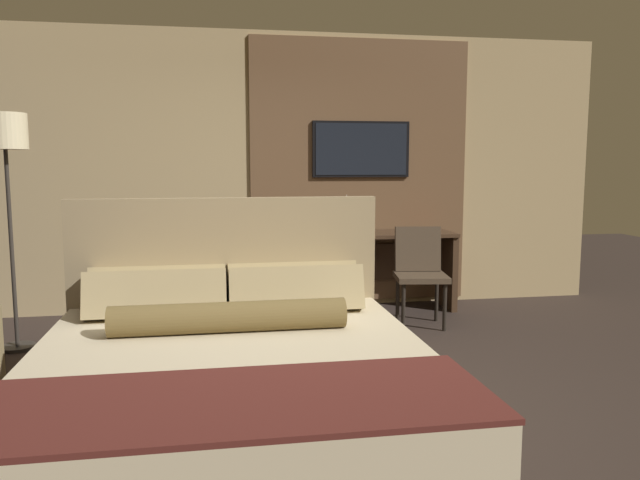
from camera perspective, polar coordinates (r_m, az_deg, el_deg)
name	(u,v)px	position (r m, az deg, el deg)	size (l,w,h in m)	color
ground_plane	(295,400)	(4.10, -2.29, -14.40)	(16.00, 16.00, 0.00)	#332823
wall_back_tv_panel	(274,172)	(6.41, -4.21, 6.19)	(7.20, 0.09, 2.80)	tan
bed	(232,384)	(3.39, -8.06, -12.91)	(2.04, 2.24, 1.27)	#33281E
desk	(365,258)	(6.35, 4.16, -1.64)	(1.78, 0.53, 0.80)	#422D1E
tv	(361,149)	(6.49, 3.78, 8.28)	(1.02, 0.04, 0.57)	black
desk_chair	(419,266)	(5.86, 9.08, -2.38)	(0.52, 0.52, 0.91)	#4C3D2D
floor_lamp	(6,151)	(5.48, -26.81, 7.26)	(0.34, 0.34, 1.88)	#282623
vase_tall	(347,214)	(6.19, 2.44, 2.42)	(0.14, 0.14, 0.39)	silver
book	(427,230)	(6.52, 9.74, 0.95)	(0.24, 0.17, 0.03)	maroon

